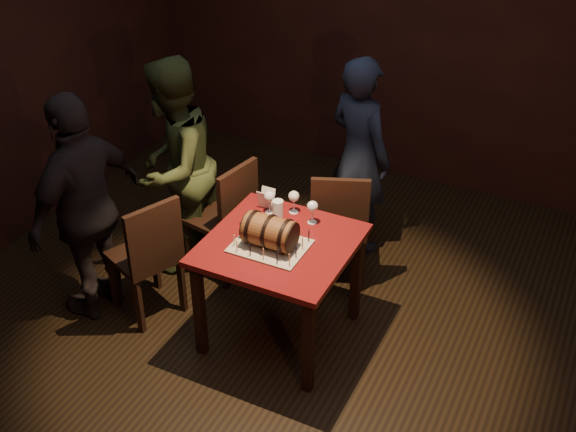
{
  "coord_description": "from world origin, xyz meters",
  "views": [
    {
      "loc": [
        1.59,
        -3.24,
        3.31
      ],
      "look_at": [
        -0.03,
        0.05,
        0.95
      ],
      "focal_mm": 45.0,
      "sensor_mm": 36.0,
      "label": 1
    }
  ],
  "objects": [
    {
      "name": "person_left_front",
      "position": [
        -1.36,
        -0.25,
        0.81
      ],
      "size": [
        0.47,
        0.98,
        1.61
      ],
      "primitive_type": "imported",
      "rotation": [
        0.0,
        0.0,
        -1.66
      ],
      "color": "black",
      "rests_on": "ground"
    },
    {
      "name": "birthday_candles",
      "position": [
        -0.11,
        -0.04,
        0.8
      ],
      "size": [
        0.4,
        0.3,
        0.09
      ],
      "color": "#FDDE97",
      "rests_on": "cake_board"
    },
    {
      "name": "chair_left_rear",
      "position": [
        -0.72,
        0.48,
        0.52
      ],
      "size": [
        0.46,
        0.46,
        0.93
      ],
      "color": "black",
      "rests_on": "ground"
    },
    {
      "name": "barrel_cake",
      "position": [
        -0.11,
        -0.04,
        0.86
      ],
      "size": [
        0.37,
        0.22,
        0.22
      ],
      "color": "brown",
      "rests_on": "cake_board"
    },
    {
      "name": "menu_card",
      "position": [
        -0.35,
        0.36,
        0.81
      ],
      "size": [
        0.1,
        0.05,
        0.13
      ],
      "primitive_type": null,
      "color": "white",
      "rests_on": "pub_table"
    },
    {
      "name": "chair_left_front",
      "position": [
        -0.95,
        -0.17,
        0.52
      ],
      "size": [
        0.52,
        0.52,
        0.93
      ],
      "color": "black",
      "rests_on": "ground"
    },
    {
      "name": "cake_board",
      "position": [
        -0.11,
        -0.04,
        0.76
      ],
      "size": [
        0.45,
        0.35,
        0.01
      ],
      "primitive_type": "cube",
      "color": "#AC9E8B",
      "rests_on": "pub_table"
    },
    {
      "name": "wine_glass_right",
      "position": [
        0.01,
        0.33,
        0.87
      ],
      "size": [
        0.07,
        0.07,
        0.16
      ],
      "color": "silver",
      "rests_on": "pub_table"
    },
    {
      "name": "wine_glass_left",
      "position": [
        -0.3,
        0.31,
        0.87
      ],
      "size": [
        0.07,
        0.07,
        0.16
      ],
      "color": "silver",
      "rests_on": "pub_table"
    },
    {
      "name": "wine_glass_mid",
      "position": [
        -0.16,
        0.39,
        0.87
      ],
      "size": [
        0.07,
        0.07,
        0.16
      ],
      "color": "silver",
      "rests_on": "pub_table"
    },
    {
      "name": "person_left_rear",
      "position": [
        -1.15,
        0.46,
        0.81
      ],
      "size": [
        0.69,
        0.84,
        1.62
      ],
      "primitive_type": "imported",
      "rotation": [
        0.0,
        0.0,
        -1.47
      ],
      "color": "#30391C",
      "rests_on": "ground"
    },
    {
      "name": "pint_of_ale",
      "position": [
        -0.2,
        0.25,
        0.82
      ],
      "size": [
        0.07,
        0.07,
        0.15
      ],
      "color": "silver",
      "rests_on": "pub_table"
    },
    {
      "name": "person_back",
      "position": [
        -0.04,
        1.27,
        0.78
      ],
      "size": [
        0.67,
        0.57,
        1.55
      ],
      "primitive_type": "imported",
      "rotation": [
        0.0,
        0.0,
        2.73
      ],
      "color": "black",
      "rests_on": "ground"
    },
    {
      "name": "room_shell",
      "position": [
        0.0,
        0.0,
        1.4
      ],
      "size": [
        5.04,
        5.04,
        2.8
      ],
      "color": "black",
      "rests_on": "ground"
    },
    {
      "name": "chair_back",
      "position": [
        0.03,
        0.73,
        0.52
      ],
      "size": [
        0.52,
        0.52,
        0.93
      ],
      "color": "black",
      "rests_on": "ground"
    },
    {
      "name": "pub_table",
      "position": [
        -0.08,
        0.04,
        0.64
      ],
      "size": [
        0.9,
        0.9,
        0.75
      ],
      "color": "#510D10",
      "rests_on": "ground"
    }
  ]
}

